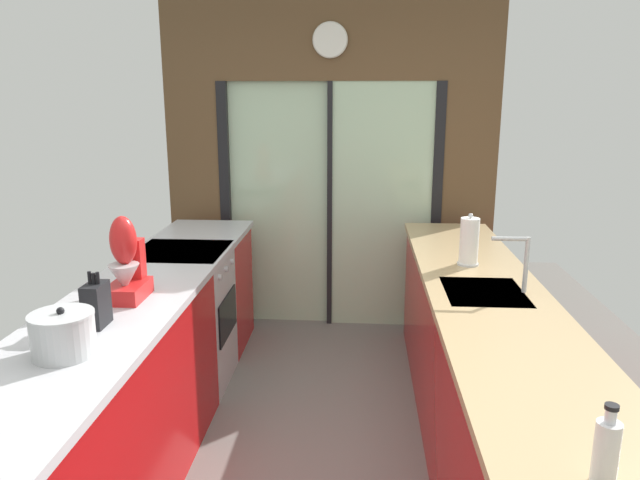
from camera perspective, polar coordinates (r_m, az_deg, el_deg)
name	(u,v)px	position (r m, az deg, el deg)	size (l,w,h in m)	color
ground_plane	(313,440)	(3.59, -0.69, -18.54)	(5.04, 7.60, 0.02)	slate
back_wall_unit	(330,143)	(4.84, 0.97, 9.26)	(2.64, 0.12, 2.70)	brown
left_counter_run	(117,400)	(3.15, -18.73, -14.26)	(0.62, 3.80, 0.92)	#AD0C0F
right_counter_run	(492,396)	(3.15, 16.07, -14.08)	(0.62, 3.80, 0.92)	#AD0C0F
sink_faucet	(521,256)	(3.18, 18.56, -1.46)	(0.19, 0.02, 0.29)	#B7BABC
oven_range	(184,318)	(4.11, -12.80, -7.24)	(0.60, 0.60, 0.92)	#B7BABC
knife_block	(96,304)	(2.79, -20.54, -5.76)	(0.08, 0.14, 0.25)	black
stand_mixer	(126,267)	(3.08, -17.95, -2.48)	(0.17, 0.27, 0.42)	red
stock_pot	(63,334)	(2.54, -23.28, -8.24)	(0.25, 0.25, 0.20)	#B7BABC
soap_bottle	(606,451)	(1.79, 25.60, -17.66)	(0.07, 0.07, 0.23)	silver
paper_towel_roll	(469,242)	(3.62, 14.01, -0.17)	(0.13, 0.13, 0.31)	#B7BABC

